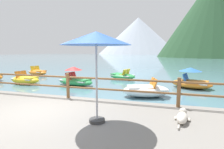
{
  "coord_description": "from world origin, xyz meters",
  "views": [
    {
      "loc": [
        3.5,
        -4.33,
        2.17
      ],
      "look_at": [
        0.73,
        5.0,
        0.9
      ],
      "focal_mm": 28.41,
      "sensor_mm": 36.0,
      "label": 1
    }
  ],
  "objects_px": {
    "pedal_boat_2": "(122,76)",
    "beach_umbrella": "(96,40)",
    "pedal_boat_0": "(37,72)",
    "dog_resting": "(182,117)",
    "pedal_boat_1": "(75,80)",
    "pedal_boat_3": "(146,90)",
    "pedal_boat_4": "(192,81)",
    "pedal_boat_6": "(25,80)"
  },
  "relations": [
    {
      "from": "pedal_boat_2",
      "to": "pedal_boat_3",
      "type": "distance_m",
      "value": 5.6
    },
    {
      "from": "pedal_boat_0",
      "to": "dog_resting",
      "type": "bearing_deg",
      "value": -37.46
    },
    {
      "from": "beach_umbrella",
      "to": "pedal_boat_1",
      "type": "bearing_deg",
      "value": 122.43
    },
    {
      "from": "beach_umbrella",
      "to": "dog_resting",
      "type": "relative_size",
      "value": 2.09
    },
    {
      "from": "pedal_boat_1",
      "to": "pedal_boat_3",
      "type": "distance_m",
      "value": 4.94
    },
    {
      "from": "beach_umbrella",
      "to": "pedal_boat_3",
      "type": "xyz_separation_m",
      "value": [
        0.76,
        4.49,
        -2.14
      ]
    },
    {
      "from": "pedal_boat_2",
      "to": "beach_umbrella",
      "type": "bearing_deg",
      "value": -80.52
    },
    {
      "from": "pedal_boat_0",
      "to": "pedal_boat_6",
      "type": "xyz_separation_m",
      "value": [
        2.27,
        -3.99,
        0.02
      ]
    },
    {
      "from": "pedal_boat_3",
      "to": "pedal_boat_2",
      "type": "bearing_deg",
      "value": 114.89
    },
    {
      "from": "pedal_boat_4",
      "to": "pedal_boat_6",
      "type": "distance_m",
      "value": 10.7
    },
    {
      "from": "pedal_boat_2",
      "to": "pedal_boat_0",
      "type": "bearing_deg",
      "value": 179.47
    },
    {
      "from": "pedal_boat_4",
      "to": "pedal_boat_1",
      "type": "bearing_deg",
      "value": -170.53
    },
    {
      "from": "pedal_boat_0",
      "to": "pedal_boat_6",
      "type": "bearing_deg",
      "value": -60.37
    },
    {
      "from": "pedal_boat_0",
      "to": "pedal_boat_4",
      "type": "relative_size",
      "value": 0.96
    },
    {
      "from": "beach_umbrella",
      "to": "pedal_boat_3",
      "type": "height_order",
      "value": "beach_umbrella"
    },
    {
      "from": "beach_umbrella",
      "to": "pedal_boat_2",
      "type": "xyz_separation_m",
      "value": [
        -1.6,
        9.57,
        -2.21
      ]
    },
    {
      "from": "pedal_boat_0",
      "to": "pedal_boat_1",
      "type": "relative_size",
      "value": 0.88
    },
    {
      "from": "beach_umbrella",
      "to": "dog_resting",
      "type": "height_order",
      "value": "beach_umbrella"
    },
    {
      "from": "pedal_boat_1",
      "to": "pedal_boat_3",
      "type": "relative_size",
      "value": 1.1
    },
    {
      "from": "pedal_boat_1",
      "to": "pedal_boat_6",
      "type": "relative_size",
      "value": 1.22
    },
    {
      "from": "beach_umbrella",
      "to": "pedal_boat_2",
      "type": "relative_size",
      "value": 0.89
    },
    {
      "from": "pedal_boat_4",
      "to": "pedal_boat_6",
      "type": "xyz_separation_m",
      "value": [
        -10.57,
        -1.65,
        -0.13
      ]
    },
    {
      "from": "dog_resting",
      "to": "pedal_boat_0",
      "type": "bearing_deg",
      "value": 142.54
    },
    {
      "from": "dog_resting",
      "to": "pedal_boat_0",
      "type": "relative_size",
      "value": 0.44
    },
    {
      "from": "beach_umbrella",
      "to": "pedal_boat_0",
      "type": "xyz_separation_m",
      "value": [
        -9.67,
        9.64,
        -2.18
      ]
    },
    {
      "from": "pedal_boat_0",
      "to": "pedal_boat_3",
      "type": "height_order",
      "value": "pedal_boat_3"
    },
    {
      "from": "pedal_boat_6",
      "to": "pedal_boat_4",
      "type": "bearing_deg",
      "value": 8.89
    },
    {
      "from": "dog_resting",
      "to": "pedal_boat_1",
      "type": "relative_size",
      "value": 0.38
    },
    {
      "from": "dog_resting",
      "to": "pedal_boat_2",
      "type": "distance_m",
      "value": 9.64
    },
    {
      "from": "pedal_boat_4",
      "to": "beach_umbrella",
      "type": "bearing_deg",
      "value": -113.41
    },
    {
      "from": "pedal_boat_2",
      "to": "pedal_boat_4",
      "type": "relative_size",
      "value": 0.98
    },
    {
      "from": "beach_umbrella",
      "to": "dog_resting",
      "type": "bearing_deg",
      "value": 17.61
    },
    {
      "from": "pedal_boat_1",
      "to": "pedal_boat_6",
      "type": "distance_m",
      "value": 3.54
    },
    {
      "from": "pedal_boat_1",
      "to": "pedal_boat_4",
      "type": "height_order",
      "value": "pedal_boat_4"
    },
    {
      "from": "beach_umbrella",
      "to": "pedal_boat_4",
      "type": "distance_m",
      "value": 8.22
    },
    {
      "from": "pedal_boat_3",
      "to": "beach_umbrella",
      "type": "bearing_deg",
      "value": -99.62
    },
    {
      "from": "beach_umbrella",
      "to": "pedal_boat_1",
      "type": "relative_size",
      "value": 0.8
    },
    {
      "from": "pedal_boat_1",
      "to": "pedal_boat_3",
      "type": "xyz_separation_m",
      "value": [
        4.66,
        -1.65,
        -0.07
      ]
    },
    {
      "from": "pedal_boat_0",
      "to": "pedal_boat_2",
      "type": "distance_m",
      "value": 8.07
    },
    {
      "from": "pedal_boat_0",
      "to": "pedal_boat_6",
      "type": "relative_size",
      "value": 1.07
    },
    {
      "from": "pedal_boat_1",
      "to": "pedal_boat_2",
      "type": "distance_m",
      "value": 4.14
    },
    {
      "from": "pedal_boat_0",
      "to": "pedal_boat_3",
      "type": "relative_size",
      "value": 0.97
    }
  ]
}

